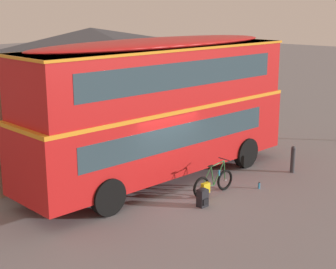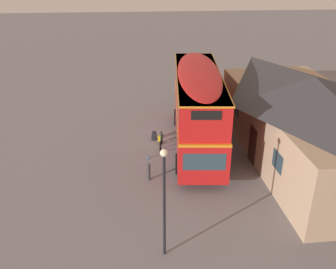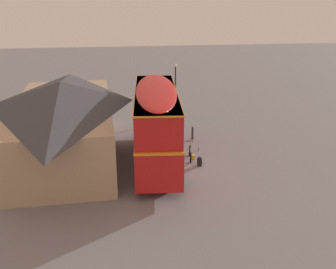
{
  "view_description": "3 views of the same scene",
  "coord_description": "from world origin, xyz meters",
  "px_view_note": "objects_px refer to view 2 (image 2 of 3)",
  "views": [
    {
      "loc": [
        -11.51,
        -10.06,
        5.83
      ],
      "look_at": [
        -0.09,
        -0.22,
        1.99
      ],
      "focal_mm": 54.76,
      "sensor_mm": 36.0,
      "label": 1
    },
    {
      "loc": [
        21.32,
        -2.47,
        10.62
      ],
      "look_at": [
        1.9,
        -0.84,
        1.28
      ],
      "focal_mm": 40.16,
      "sensor_mm": 36.0,
      "label": 2
    },
    {
      "loc": [
        -21.79,
        3.53,
        10.0
      ],
      "look_at": [
        0.94,
        0.27,
        1.78
      ],
      "focal_mm": 41.87,
      "sensor_mm": 36.0,
      "label": 3
    }
  ],
  "objects_px": {
    "street_lamp": "(164,193)",
    "double_decker_bus": "(198,106)",
    "kerb_bollard": "(149,171)",
    "touring_bicycle": "(161,141)",
    "water_bottle_blue_sports": "(148,157)",
    "backpack_on_ground": "(154,135)"
  },
  "relations": [
    {
      "from": "street_lamp",
      "to": "kerb_bollard",
      "type": "relative_size",
      "value": 4.78
    },
    {
      "from": "double_decker_bus",
      "to": "kerb_bollard",
      "type": "relative_size",
      "value": 10.78
    },
    {
      "from": "water_bottle_blue_sports",
      "to": "street_lamp",
      "type": "xyz_separation_m",
      "value": [
        7.68,
        0.38,
        2.77
      ]
    },
    {
      "from": "street_lamp",
      "to": "water_bottle_blue_sports",
      "type": "bearing_deg",
      "value": -177.2
    },
    {
      "from": "street_lamp",
      "to": "double_decker_bus",
      "type": "bearing_deg",
      "value": 163.71
    },
    {
      "from": "touring_bicycle",
      "to": "kerb_bollard",
      "type": "distance_m",
      "value": 3.76
    },
    {
      "from": "street_lamp",
      "to": "kerb_bollard",
      "type": "xyz_separation_m",
      "value": [
        -5.45,
        -0.4,
        -2.37
      ]
    },
    {
      "from": "backpack_on_ground",
      "to": "touring_bicycle",
      "type": "bearing_deg",
      "value": 20.18
    },
    {
      "from": "touring_bicycle",
      "to": "kerb_bollard",
      "type": "xyz_separation_m",
      "value": [
        3.65,
        -0.87,
        0.13
      ]
    },
    {
      "from": "touring_bicycle",
      "to": "water_bottle_blue_sports",
      "type": "bearing_deg",
      "value": -30.67
    },
    {
      "from": "touring_bicycle",
      "to": "street_lamp",
      "type": "distance_m",
      "value": 9.45
    },
    {
      "from": "street_lamp",
      "to": "kerb_bollard",
      "type": "distance_m",
      "value": 5.96
    },
    {
      "from": "water_bottle_blue_sports",
      "to": "kerb_bollard",
      "type": "relative_size",
      "value": 0.22
    },
    {
      "from": "double_decker_bus",
      "to": "water_bottle_blue_sports",
      "type": "bearing_deg",
      "value": -65.1
    },
    {
      "from": "touring_bicycle",
      "to": "double_decker_bus",
      "type": "bearing_deg",
      "value": 89.49
    },
    {
      "from": "kerb_bollard",
      "to": "touring_bicycle",
      "type": "bearing_deg",
      "value": 166.61
    },
    {
      "from": "touring_bicycle",
      "to": "water_bottle_blue_sports",
      "type": "relative_size",
      "value": 8.04
    },
    {
      "from": "water_bottle_blue_sports",
      "to": "street_lamp",
      "type": "distance_m",
      "value": 8.17
    },
    {
      "from": "touring_bicycle",
      "to": "kerb_bollard",
      "type": "relative_size",
      "value": 1.79
    },
    {
      "from": "water_bottle_blue_sports",
      "to": "backpack_on_ground",
      "type": "bearing_deg",
      "value": 168.99
    },
    {
      "from": "double_decker_bus",
      "to": "backpack_on_ground",
      "type": "bearing_deg",
      "value": -111.97
    },
    {
      "from": "water_bottle_blue_sports",
      "to": "kerb_bollard",
      "type": "bearing_deg",
      "value": -0.61
    }
  ]
}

